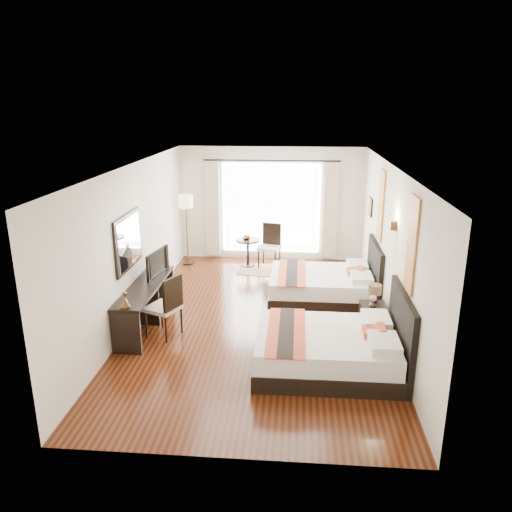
# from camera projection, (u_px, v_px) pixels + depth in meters

# --- Properties ---
(floor) EXTENTS (4.50, 7.50, 0.01)m
(floor) POSITION_uv_depth(u_px,v_px,m) (259.00, 320.00, 9.17)
(floor) COLOR black
(floor) RESTS_ON ground
(ceiling) EXTENTS (4.50, 7.50, 0.02)m
(ceiling) POSITION_uv_depth(u_px,v_px,m) (260.00, 167.00, 8.34)
(ceiling) COLOR white
(ceiling) RESTS_ON wall_headboard
(wall_headboard) EXTENTS (0.01, 7.50, 2.80)m
(wall_headboard) POSITION_uv_depth(u_px,v_px,m) (389.00, 249.00, 8.58)
(wall_headboard) COLOR silver
(wall_headboard) RESTS_ON floor
(wall_desk) EXTENTS (0.01, 7.50, 2.80)m
(wall_desk) POSITION_uv_depth(u_px,v_px,m) (135.00, 243.00, 8.93)
(wall_desk) COLOR silver
(wall_desk) RESTS_ON floor
(wall_window) EXTENTS (4.50, 0.01, 2.80)m
(wall_window) POSITION_uv_depth(u_px,v_px,m) (271.00, 204.00, 12.32)
(wall_window) COLOR silver
(wall_window) RESTS_ON floor
(wall_entry) EXTENTS (4.50, 0.01, 2.80)m
(wall_entry) POSITION_uv_depth(u_px,v_px,m) (232.00, 346.00, 5.19)
(wall_entry) COLOR silver
(wall_entry) RESTS_ON floor
(window_glass) EXTENTS (2.40, 0.02, 2.20)m
(window_glass) POSITION_uv_depth(u_px,v_px,m) (271.00, 208.00, 12.33)
(window_glass) COLOR white
(window_glass) RESTS_ON wall_window
(sheer_curtain) EXTENTS (2.30, 0.02, 2.10)m
(sheer_curtain) POSITION_uv_depth(u_px,v_px,m) (271.00, 209.00, 12.28)
(sheer_curtain) COLOR white
(sheer_curtain) RESTS_ON wall_window
(drape_left) EXTENTS (0.35, 0.14, 2.35)m
(drape_left) POSITION_uv_depth(u_px,v_px,m) (212.00, 209.00, 12.36)
(drape_left) COLOR #BEB693
(drape_left) RESTS_ON floor
(drape_right) EXTENTS (0.35, 0.14, 2.35)m
(drape_right) POSITION_uv_depth(u_px,v_px,m) (330.00, 211.00, 12.13)
(drape_right) COLOR #BEB693
(drape_right) RESTS_ON floor
(art_panel_near) EXTENTS (0.03, 0.50, 1.35)m
(art_panel_near) POSITION_uv_depth(u_px,v_px,m) (412.00, 245.00, 6.86)
(art_panel_near) COLOR maroon
(art_panel_near) RESTS_ON wall_headboard
(art_panel_far) EXTENTS (0.03, 0.50, 1.35)m
(art_panel_far) POSITION_uv_depth(u_px,v_px,m) (381.00, 205.00, 9.45)
(art_panel_far) COLOR maroon
(art_panel_far) RESTS_ON wall_headboard
(wall_sconce) EXTENTS (0.10, 0.14, 0.14)m
(wall_sconce) POSITION_uv_depth(u_px,v_px,m) (393.00, 225.00, 8.05)
(wall_sconce) COLOR #4B321B
(wall_sconce) RESTS_ON wall_headboard
(mirror_frame) EXTENTS (0.04, 1.25, 0.95)m
(mirror_frame) POSITION_uv_depth(u_px,v_px,m) (128.00, 241.00, 8.51)
(mirror_frame) COLOR black
(mirror_frame) RESTS_ON wall_desk
(mirror_glass) EXTENTS (0.01, 1.12, 0.82)m
(mirror_glass) POSITION_uv_depth(u_px,v_px,m) (130.00, 241.00, 8.50)
(mirror_glass) COLOR white
(mirror_glass) RESTS_ON mirror_frame
(bed_near) EXTENTS (2.17, 1.69, 1.22)m
(bed_near) POSITION_uv_depth(u_px,v_px,m) (333.00, 348.00, 7.43)
(bed_near) COLOR black
(bed_near) RESTS_ON floor
(bed_far) EXTENTS (2.11, 1.65, 1.19)m
(bed_far) POSITION_uv_depth(u_px,v_px,m) (325.00, 285.00, 10.02)
(bed_far) COLOR black
(bed_far) RESTS_ON floor
(nightstand) EXTENTS (0.43, 0.53, 0.51)m
(nightstand) POSITION_uv_depth(u_px,v_px,m) (373.00, 319.00, 8.56)
(nightstand) COLOR black
(nightstand) RESTS_ON floor
(table_lamp) EXTENTS (0.22, 0.22, 0.36)m
(table_lamp) POSITION_uv_depth(u_px,v_px,m) (375.00, 291.00, 8.51)
(table_lamp) COLOR black
(table_lamp) RESTS_ON nightstand
(vase) EXTENTS (0.15, 0.15, 0.12)m
(vase) POSITION_uv_depth(u_px,v_px,m) (373.00, 306.00, 8.36)
(vase) COLOR black
(vase) RESTS_ON nightstand
(console_desk) EXTENTS (0.50, 2.20, 0.76)m
(console_desk) POSITION_uv_depth(u_px,v_px,m) (146.00, 305.00, 8.84)
(console_desk) COLOR black
(console_desk) RESTS_ON floor
(television) EXTENTS (0.26, 0.85, 0.49)m
(television) POSITION_uv_depth(u_px,v_px,m) (153.00, 262.00, 9.17)
(television) COLOR black
(television) RESTS_ON console_desk
(bronze_figurine) EXTENTS (0.19, 0.19, 0.24)m
(bronze_figurine) POSITION_uv_depth(u_px,v_px,m) (125.00, 301.00, 7.74)
(bronze_figurine) COLOR #4B321B
(bronze_figurine) RESTS_ON console_desk
(desk_chair) EXTENTS (0.66, 0.66, 1.08)m
(desk_chair) POSITION_uv_depth(u_px,v_px,m) (165.00, 317.00, 8.46)
(desk_chair) COLOR beige
(desk_chair) RESTS_ON floor
(floor_lamp) EXTENTS (0.35, 0.35, 1.72)m
(floor_lamp) POSITION_uv_depth(u_px,v_px,m) (186.00, 206.00, 11.86)
(floor_lamp) COLOR black
(floor_lamp) RESTS_ON floor
(side_table) EXTENTS (0.58, 0.58, 0.67)m
(side_table) POSITION_uv_depth(u_px,v_px,m) (248.00, 253.00, 12.05)
(side_table) COLOR black
(side_table) RESTS_ON floor
(fruit_bowl) EXTENTS (0.24, 0.24, 0.05)m
(fruit_bowl) POSITION_uv_depth(u_px,v_px,m) (246.00, 238.00, 11.94)
(fruit_bowl) COLOR #462F19
(fruit_bowl) RESTS_ON side_table
(window_chair) EXTENTS (0.58, 0.58, 1.05)m
(window_chair) POSITION_uv_depth(u_px,v_px,m) (270.00, 254.00, 11.99)
(window_chair) COLOR beige
(window_chair) RESTS_ON floor
(jute_rug) EXTENTS (1.39, 1.02, 0.01)m
(jute_rug) POSITION_uv_depth(u_px,v_px,m) (267.00, 270.00, 11.81)
(jute_rug) COLOR tan
(jute_rug) RESTS_ON floor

